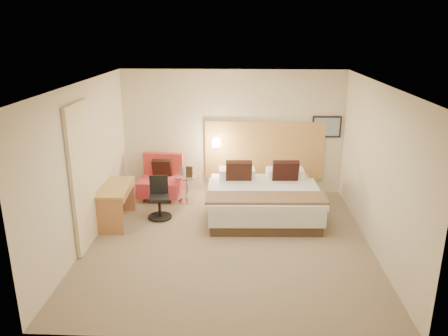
{
  "coord_description": "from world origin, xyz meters",
  "views": [
    {
      "loc": [
        0.23,
        -6.79,
        3.52
      ],
      "look_at": [
        -0.1,
        0.66,
        1.12
      ],
      "focal_mm": 35.0,
      "sensor_mm": 36.0,
      "label": 1
    }
  ],
  "objects_px": {
    "side_table": "(187,187)",
    "desk_chair": "(159,201)",
    "lounge_chair": "(161,181)",
    "desk": "(117,194)",
    "bed": "(263,198)"
  },
  "relations": [
    {
      "from": "bed",
      "to": "lounge_chair",
      "type": "relative_size",
      "value": 2.38
    },
    {
      "from": "lounge_chair",
      "to": "desk_chair",
      "type": "relative_size",
      "value": 1.14
    },
    {
      "from": "bed",
      "to": "desk",
      "type": "bearing_deg",
      "value": -169.9
    },
    {
      "from": "lounge_chair",
      "to": "side_table",
      "type": "distance_m",
      "value": 0.65
    },
    {
      "from": "lounge_chair",
      "to": "bed",
      "type": "bearing_deg",
      "value": -21.22
    },
    {
      "from": "desk_chair",
      "to": "desk",
      "type": "bearing_deg",
      "value": -161.54
    },
    {
      "from": "side_table",
      "to": "desk_chair",
      "type": "bearing_deg",
      "value": -117.79
    },
    {
      "from": "bed",
      "to": "side_table",
      "type": "bearing_deg",
      "value": 159.94
    },
    {
      "from": "bed",
      "to": "lounge_chair",
      "type": "xyz_separation_m",
      "value": [
        -2.16,
        0.84,
        0.03
      ]
    },
    {
      "from": "lounge_chair",
      "to": "desk",
      "type": "distance_m",
      "value": 1.46
    },
    {
      "from": "lounge_chair",
      "to": "side_table",
      "type": "xyz_separation_m",
      "value": [
        0.59,
        -0.26,
        -0.05
      ]
    },
    {
      "from": "bed",
      "to": "side_table",
      "type": "xyz_separation_m",
      "value": [
        -1.57,
        0.57,
        -0.01
      ]
    },
    {
      "from": "desk",
      "to": "lounge_chair",
      "type": "bearing_deg",
      "value": 66.13
    },
    {
      "from": "lounge_chair",
      "to": "desk_chair",
      "type": "height_order",
      "value": "lounge_chair"
    },
    {
      "from": "bed",
      "to": "desk",
      "type": "xyz_separation_m",
      "value": [
        -2.74,
        -0.49,
        0.23
      ]
    }
  ]
}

